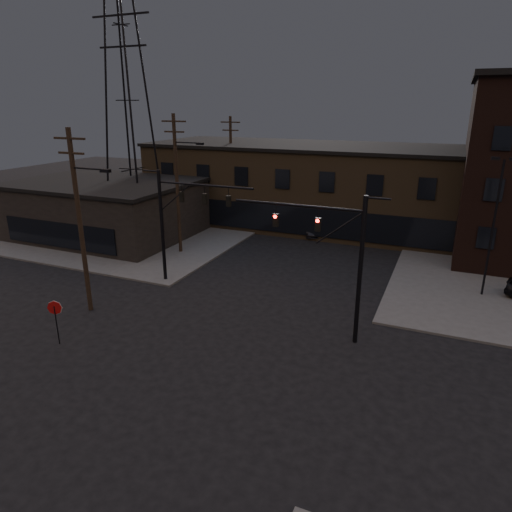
{
  "coord_description": "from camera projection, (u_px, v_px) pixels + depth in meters",
  "views": [
    {
      "loc": [
        10.29,
        -17.71,
        12.24
      ],
      "look_at": [
        -0.05,
        6.19,
        3.5
      ],
      "focal_mm": 32.0,
      "sensor_mm": 36.0,
      "label": 1
    }
  ],
  "objects": [
    {
      "name": "traffic_signal_far",
      "position": [
        177.0,
        215.0,
        31.07
      ],
      "size": [
        7.12,
        0.24,
        8.0
      ],
      "color": "black",
      "rests_on": "ground"
    },
    {
      "name": "ground",
      "position": [
        209.0,
        357.0,
        23.18
      ],
      "size": [
        140.0,
        140.0,
        0.0
      ],
      "primitive_type": "plane",
      "color": "black",
      "rests_on": "ground"
    },
    {
      "name": "utility_pole_far",
      "position": [
        231.0,
        167.0,
        48.29
      ],
      "size": [
        2.2,
        0.28,
        11.0
      ],
      "color": "black",
      "rests_on": "ground"
    },
    {
      "name": "transmission_tower",
      "position": [
        127.0,
        100.0,
        41.64
      ],
      "size": [
        7.0,
        7.0,
        25.0
      ],
      "primitive_type": null,
      "color": "black",
      "rests_on": "ground"
    },
    {
      "name": "building_left",
      "position": [
        106.0,
        210.0,
        43.83
      ],
      "size": [
        16.0,
        12.0,
        5.0
      ],
      "primitive_type": "cube",
      "color": "black",
      "rests_on": "ground"
    },
    {
      "name": "lot_light_a",
      "position": [
        495.0,
        216.0,
        28.72
      ],
      "size": [
        1.5,
        0.28,
        9.14
      ],
      "color": "black",
      "rests_on": "ground"
    },
    {
      "name": "utility_pole_mid",
      "position": [
        178.0,
        182.0,
        37.34
      ],
      "size": [
        3.7,
        0.28,
        11.5
      ],
      "color": "black",
      "rests_on": "ground"
    },
    {
      "name": "stop_sign",
      "position": [
        55.0,
        312.0,
        23.87
      ],
      "size": [
        0.72,
        0.33,
        2.48
      ],
      "color": "black",
      "rests_on": "ground"
    },
    {
      "name": "utility_pole_near",
      "position": [
        80.0,
        218.0,
        26.6
      ],
      "size": [
        3.7,
        0.28,
        11.0
      ],
      "color": "black",
      "rests_on": "ground"
    },
    {
      "name": "sidewalk_nw",
      "position": [
        131.0,
        219.0,
        50.58
      ],
      "size": [
        30.0,
        30.0,
        0.15
      ],
      "primitive_type": "cube",
      "color": "#474744",
      "rests_on": "ground"
    },
    {
      "name": "building_row",
      "position": [
        342.0,
        189.0,
        46.27
      ],
      "size": [
        40.0,
        12.0,
        8.0
      ],
      "primitive_type": "cube",
      "color": "#4B3C27",
      "rests_on": "ground"
    },
    {
      "name": "car_crossing",
      "position": [
        314.0,
        228.0,
        44.41
      ],
      "size": [
        2.78,
        4.72,
        1.47
      ],
      "primitive_type": "imported",
      "rotation": [
        0.0,
        0.0,
        0.29
      ],
      "color": "black",
      "rests_on": "ground"
    },
    {
      "name": "traffic_signal_near",
      "position": [
        339.0,
        253.0,
        23.51
      ],
      "size": [
        7.12,
        0.24,
        8.0
      ],
      "color": "black",
      "rests_on": "ground"
    }
  ]
}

